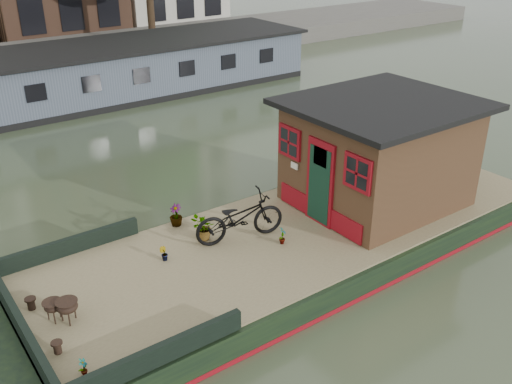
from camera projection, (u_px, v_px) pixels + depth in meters
ground at (302, 253)px, 12.58m from camera, size 120.00×120.00×0.00m
houseboat_hull at (253, 262)px, 11.76m from camera, size 14.01×4.02×0.60m
houseboat_deck at (303, 228)px, 12.31m from camera, size 11.80×3.80×0.05m
bow_bulwark at (73, 306)px, 9.54m from camera, size 3.00×4.00×0.35m
cabin at (379, 152)px, 12.92m from camera, size 4.00×3.50×2.42m
bicycle at (240, 218)px, 11.65m from camera, size 2.00×1.05×1.00m
potted_plant_a at (282, 235)px, 11.60m from camera, size 0.24×0.25×0.39m
potted_plant_b at (164, 254)px, 11.07m from camera, size 0.20×0.20×0.29m
potted_plant_c at (203, 228)px, 11.73m from camera, size 0.63×0.61×0.53m
potted_plant_d at (176, 215)px, 12.28m from camera, size 0.35×0.35×0.50m
potted_plant_e at (83, 367)px, 8.27m from camera, size 0.19×0.19×0.31m
brazier_front at (68, 311)px, 9.35m from camera, size 0.51×0.51×0.41m
brazier_rear at (54, 311)px, 9.40m from camera, size 0.36×0.36×0.37m
bollard_port at (31, 304)px, 9.70m from camera, size 0.19×0.19×0.22m
bollard_stbd at (57, 347)px, 8.72m from camera, size 0.18×0.18×0.21m
far_houseboat at (73, 79)px, 22.36m from camera, size 20.40×4.40×2.11m
quay at (27, 61)px, 27.32m from camera, size 60.00×6.00×0.90m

